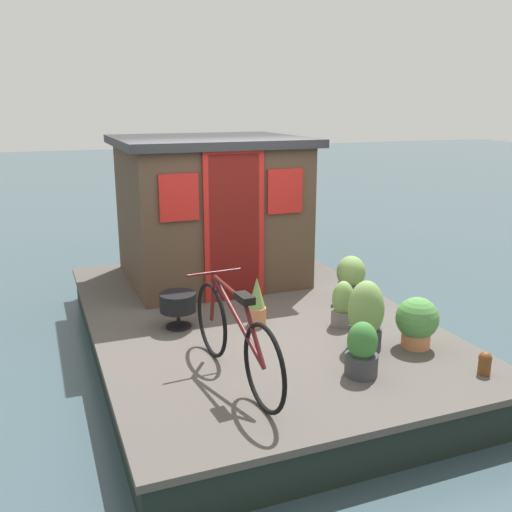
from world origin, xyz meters
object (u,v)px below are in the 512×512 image
(potted_plant_mint, at_px, (417,321))
(mooring_bollard, at_px, (485,362))
(potted_plant_rosemary, at_px, (257,303))
(potted_plant_sage, at_px, (351,279))
(charcoal_grill, at_px, (178,303))
(houseboat_cabin, at_px, (210,209))
(bicycle, at_px, (235,337))
(potted_plant_basil, at_px, (366,316))
(potted_plant_fern, at_px, (343,305))
(potted_plant_succulent, at_px, (362,351))

(potted_plant_mint, bearing_deg, mooring_bollard, -163.98)
(potted_plant_rosemary, relative_size, potted_plant_sage, 0.95)
(potted_plant_mint, height_order, charcoal_grill, potted_plant_mint)
(houseboat_cabin, height_order, mooring_bollard, houseboat_cabin)
(bicycle, distance_m, potted_plant_basil, 1.35)
(potted_plant_sage, xyz_separation_m, mooring_bollard, (-2.04, -0.12, -0.17))
(potted_plant_basil, bearing_deg, bicycle, 96.49)
(charcoal_grill, bearing_deg, potted_plant_mint, -123.38)
(houseboat_cabin, height_order, bicycle, houseboat_cabin)
(bicycle, relative_size, potted_plant_sage, 3.23)
(potted_plant_basil, distance_m, potted_plant_mint, 0.50)
(charcoal_grill, relative_size, mooring_bollard, 1.84)
(potted_plant_mint, bearing_deg, bicycle, 90.52)
(charcoal_grill, bearing_deg, potted_plant_fern, -109.65)
(potted_plant_fern, distance_m, charcoal_grill, 1.70)
(potted_plant_basil, distance_m, charcoal_grill, 1.90)
(potted_plant_succulent, height_order, potted_plant_mint, potted_plant_mint)
(potted_plant_basil, height_order, potted_plant_fern, potted_plant_basil)
(houseboat_cabin, relative_size, potted_plant_basil, 3.44)
(charcoal_grill, bearing_deg, mooring_bollard, -132.48)
(houseboat_cabin, bearing_deg, potted_plant_sage, -141.15)
(potted_plant_succulent, xyz_separation_m, potted_plant_sage, (1.67, -0.87, 0.06))
(mooring_bollard, bearing_deg, bicycle, 71.56)
(bicycle, xyz_separation_m, potted_plant_basil, (0.15, -1.34, -0.06))
(potted_plant_basil, distance_m, mooring_bollard, 1.09)
(potted_plant_rosemary, bearing_deg, potted_plant_succulent, -163.17)
(potted_plant_basil, height_order, potted_plant_sage, potted_plant_basil)
(potted_plant_succulent, bearing_deg, potted_plant_rosemary, 16.83)
(bicycle, bearing_deg, houseboat_cabin, -13.11)
(bicycle, distance_m, potted_plant_rosemary, 1.24)
(houseboat_cabin, xyz_separation_m, mooring_bollard, (-3.56, -1.35, -0.82))
(potted_plant_rosemary, height_order, potted_plant_sage, potted_plant_sage)
(houseboat_cabin, distance_m, potted_plant_fern, 2.38)
(potted_plant_fern, bearing_deg, potted_plant_mint, -152.73)
(potted_plant_rosemary, height_order, potted_plant_fern, potted_plant_rosemary)
(potted_plant_fern, xyz_separation_m, mooring_bollard, (-1.42, -0.58, -0.12))
(potted_plant_sage, distance_m, charcoal_grill, 2.06)
(potted_plant_fern, bearing_deg, potted_plant_sage, -36.21)
(charcoal_grill, distance_m, mooring_bollard, 2.96)
(potted_plant_fern, xyz_separation_m, potted_plant_mint, (-0.73, -0.38, 0.03))
(potted_plant_sage, height_order, potted_plant_mint, potted_plant_sage)
(bicycle, height_order, potted_plant_rosemary, bicycle)
(potted_plant_mint, relative_size, mooring_bollard, 2.39)
(potted_plant_succulent, bearing_deg, potted_plant_fern, -21.54)
(potted_plant_fern, height_order, potted_plant_sage, potted_plant_sage)
(potted_plant_rosemary, distance_m, potted_plant_succulent, 1.44)
(potted_plant_rosemary, relative_size, charcoal_grill, 1.38)
(potted_plant_basil, relative_size, potted_plant_fern, 1.39)
(potted_plant_mint, bearing_deg, potted_plant_rosemary, 48.83)
(bicycle, xyz_separation_m, potted_plant_sage, (1.37, -1.90, -0.10))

